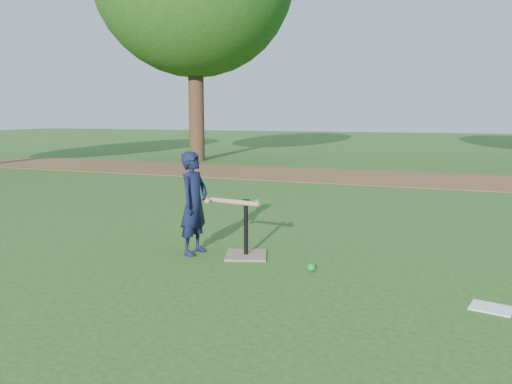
% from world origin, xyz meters
% --- Properties ---
extents(ground, '(80.00, 80.00, 0.00)m').
position_xyz_m(ground, '(0.00, 0.00, 0.00)').
color(ground, '#285116').
rests_on(ground, ground).
extents(dirt_strip, '(24.00, 3.00, 0.01)m').
position_xyz_m(dirt_strip, '(0.00, 7.50, 0.01)').
color(dirt_strip, brown).
rests_on(dirt_strip, ground).
extents(child, '(0.30, 0.42, 1.11)m').
position_xyz_m(child, '(-0.84, 0.02, 0.56)').
color(child, black).
rests_on(child, ground).
extents(wiffle_ball_ground, '(0.08, 0.08, 0.08)m').
position_xyz_m(wiffle_ball_ground, '(0.51, -0.15, 0.04)').
color(wiffle_ball_ground, '#0D9524').
rests_on(wiffle_ball_ground, ground).
extents(clipboard, '(0.34, 0.29, 0.01)m').
position_xyz_m(clipboard, '(2.05, -0.56, 0.01)').
color(clipboard, white).
rests_on(clipboard, ground).
extents(batting_tee, '(0.55, 0.55, 0.61)m').
position_xyz_m(batting_tee, '(-0.28, 0.12, 0.11)').
color(batting_tee, '#897357').
rests_on(batting_tee, ground).
extents(swing_action, '(0.63, 0.23, 0.09)m').
position_xyz_m(swing_action, '(-0.39, 0.12, 0.58)').
color(swing_action, tan).
rests_on(swing_action, ground).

